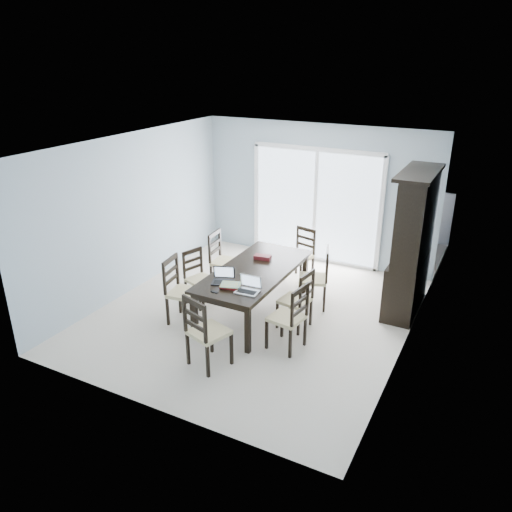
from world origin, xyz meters
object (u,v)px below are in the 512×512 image
at_px(china_hutch, 412,245).
at_px(cell_phone, 215,292).
at_px(chair_left_near, 178,283).
at_px(chair_left_mid, 197,271).
at_px(chair_end_near, 202,325).
at_px(chair_left_far, 221,254).
at_px(hot_tub, 319,214).
at_px(chair_end_far, 302,248).
at_px(dining_table, 255,274).
at_px(laptop_silver, 247,289).
at_px(chair_right_near, 293,311).
at_px(chair_right_far, 319,271).
at_px(game_box, 263,257).
at_px(laptop_dark, 223,280).
at_px(chair_right_mid, 300,294).

bearing_deg(china_hutch, cell_phone, -134.54).
xyz_separation_m(chair_left_near, chair_left_mid, (-0.09, 0.62, -0.07)).
xyz_separation_m(chair_left_near, chair_end_near, (0.99, -0.87, 0.01)).
relative_size(chair_left_far, cell_phone, 10.96).
xyz_separation_m(chair_left_near, hot_tub, (0.55, 4.39, -0.09)).
relative_size(chair_left_mid, chair_end_far, 0.96).
bearing_deg(chair_left_mid, hot_tub, -172.14).
height_order(dining_table, chair_left_near, chair_left_near).
distance_m(chair_left_far, laptop_silver, 1.84).
bearing_deg(laptop_silver, chair_right_near, 3.14).
bearing_deg(hot_tub, china_hutch, -45.78).
xyz_separation_m(chair_right_far, game_box, (-0.85, -0.29, 0.18)).
height_order(chair_end_near, laptop_dark, chair_end_near).
distance_m(chair_left_near, chair_right_mid, 1.80).
distance_m(chair_left_near, chair_end_far, 2.48).
distance_m(chair_end_far, laptop_silver, 2.31).
relative_size(laptop_dark, hot_tub, 0.17).
relative_size(china_hutch, chair_left_far, 1.95).
distance_m(chair_left_mid, chair_left_far, 0.69).
xyz_separation_m(chair_left_mid, cell_phone, (0.87, -0.86, 0.21)).
bearing_deg(chair_right_far, chair_end_far, 17.17).
relative_size(china_hutch, chair_end_far, 2.06).
relative_size(chair_left_mid, chair_right_far, 0.90).
distance_m(chair_right_far, hot_tub, 3.21).
bearing_deg(chair_left_near, laptop_dark, 86.98).
xyz_separation_m(chair_right_far, chair_end_near, (-0.70, -2.26, 0.02)).
height_order(chair_right_far, chair_end_near, chair_end_near).
bearing_deg(hot_tub, game_box, -85.05).
height_order(chair_left_near, laptop_dark, chair_left_near).
xyz_separation_m(chair_left_mid, chair_right_near, (1.91, -0.58, 0.05)).
bearing_deg(hot_tub, chair_right_near, -73.78).
xyz_separation_m(chair_end_near, chair_end_far, (0.05, 3.12, -0.05)).
bearing_deg(chair_right_near, chair_end_near, 146.24).
bearing_deg(game_box, chair_right_mid, -30.09).
bearing_deg(laptop_silver, laptop_dark, 162.52).
height_order(chair_right_near, chair_end_near, chair_end_near).
xyz_separation_m(chair_end_far, game_box, (-0.20, -1.15, 0.22)).
bearing_deg(chair_left_far, game_box, 71.88).
bearing_deg(chair_end_far, chair_left_near, 79.00).
bearing_deg(chair_right_far, chair_right_near, 165.94).
height_order(chair_left_near, chair_right_far, chair_left_near).
bearing_deg(cell_phone, laptop_silver, 32.08).
relative_size(chair_left_near, chair_end_far, 1.08).
bearing_deg(laptop_silver, chair_right_far, 66.49).
height_order(china_hutch, chair_right_far, china_hutch).
height_order(laptop_dark, cell_phone, laptop_dark).
height_order(chair_right_near, hot_tub, chair_right_near).
distance_m(china_hutch, chair_right_mid, 1.90).
xyz_separation_m(chair_left_near, laptop_dark, (0.73, 0.06, 0.19)).
relative_size(china_hutch, chair_end_near, 1.88).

